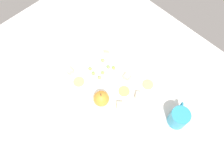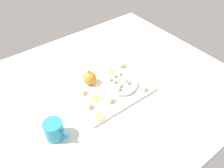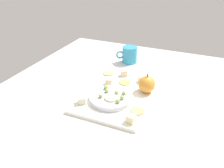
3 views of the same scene
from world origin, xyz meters
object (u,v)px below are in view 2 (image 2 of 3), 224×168
(cheese_cube_2, at_px, (88,106))
(cracker_2, at_px, (96,98))
(grape_3, at_px, (116,76))
(platter, at_px, (110,91))
(cheese_cube_1, at_px, (121,65))
(cheese_cube_0, at_px, (110,100))
(cup, at_px, (54,130))
(cheese_cube_3, at_px, (82,92))
(cheese_cube_4, at_px, (143,88))
(grape_5, at_px, (119,89))
(serving_dish, at_px, (121,84))
(grape_6, at_px, (111,79))
(cracker_0, at_px, (100,116))
(grape_4, at_px, (129,83))
(grape_2, at_px, (121,86))
(apple_slice_0, at_px, (122,80))
(apple_whole, at_px, (89,78))
(grape_0, at_px, (115,82))
(cracker_1, at_px, (111,71))
(grape_1, at_px, (120,74))

(cheese_cube_2, height_order, cracker_2, cheese_cube_2)
(grape_3, bearing_deg, platter, 31.43)
(platter, distance_m, grape_3, 0.08)
(cheese_cube_1, bearing_deg, cheese_cube_0, 39.37)
(cheese_cube_0, xyz_separation_m, cup, (0.27, 0.01, 0.01))
(cheese_cube_3, bearing_deg, cracker_2, 120.45)
(cup, bearing_deg, cheese_cube_4, 176.54)
(cup, bearing_deg, grape_3, -164.34)
(cheese_cube_4, distance_m, grape_3, 0.14)
(grape_3, relative_size, grape_5, 1.00)
(serving_dish, bearing_deg, grape_6, -57.45)
(cheese_cube_1, relative_size, cracker_2, 0.55)
(cheese_cube_3, xyz_separation_m, cheese_cube_4, (-0.24, 0.15, 0.00))
(cheese_cube_3, xyz_separation_m, grape_3, (-0.18, 0.02, 0.01))
(cracker_0, xyz_separation_m, cup, (0.19, -0.03, 0.03))
(grape_4, xyz_separation_m, grape_5, (0.06, 0.01, 0.00))
(cheese_cube_2, xyz_separation_m, grape_2, (-0.18, -0.00, 0.01))
(cheese_cube_0, xyz_separation_m, grape_4, (-0.13, -0.02, 0.01))
(grape_3, relative_size, grape_4, 1.00)
(cheese_cube_2, xyz_separation_m, cheese_cube_4, (-0.26, 0.06, 0.00))
(apple_slice_0, bearing_deg, grape_2, 44.22)
(cheese_cube_3, relative_size, grape_5, 1.59)
(cracker_2, distance_m, grape_6, 0.12)
(apple_whole, relative_size, cheese_cube_4, 2.50)
(platter, height_order, cheese_cube_1, cheese_cube_1)
(apple_slice_0, bearing_deg, cheese_cube_0, 27.02)
(cheese_cube_1, relative_size, grape_0, 1.59)
(grape_5, bearing_deg, grape_4, -173.10)
(cheese_cube_4, xyz_separation_m, grape_3, (0.05, -0.13, 0.01))
(platter, relative_size, cheese_cube_3, 13.75)
(cup, bearing_deg, cheese_cube_2, -167.98)
(cheese_cube_3, distance_m, cracker_1, 0.21)
(grape_1, relative_size, grape_3, 1.00)
(cheese_cube_2, height_order, cracker_1, cheese_cube_2)
(serving_dish, distance_m, cheese_cube_1, 0.14)
(grape_1, distance_m, apple_slice_0, 0.04)
(serving_dish, bearing_deg, grape_4, 130.99)
(grape_6, bearing_deg, platter, 49.40)
(serving_dish, relative_size, grape_3, 9.48)
(grape_3, bearing_deg, cheese_cube_1, -144.16)
(platter, xyz_separation_m, grape_0, (-0.04, -0.01, 0.03))
(cheese_cube_3, relative_size, grape_3, 1.59)
(cheese_cube_3, height_order, cup, cup)
(cracker_1, distance_m, grape_6, 0.09)
(cheese_cube_1, distance_m, apple_slice_0, 0.12)
(cracker_0, bearing_deg, cracker_2, -116.97)
(cracker_1, distance_m, grape_2, 0.14)
(platter, distance_m, apple_whole, 0.11)
(cheese_cube_2, bearing_deg, grape_6, -159.01)
(apple_whole, bearing_deg, grape_2, 125.94)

